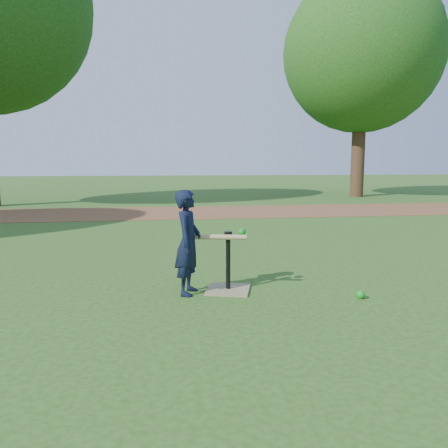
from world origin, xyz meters
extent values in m
plane|color=#285116|center=(0.00, 0.00, 0.00)|extent=(80.00, 80.00, 0.00)
cube|color=brown|center=(0.00, 7.50, 0.01)|extent=(24.00, 3.00, 0.01)
imported|color=black|center=(-0.66, 0.34, 0.52)|extent=(0.35, 0.44, 1.04)
sphere|color=#0D981E|center=(0.98, -0.07, 0.04)|extent=(0.08, 0.08, 0.08)
cube|color=#90845B|center=(-0.25, 0.38, 0.01)|extent=(0.53, 0.53, 0.02)
cylinder|color=black|center=(-0.25, 0.38, 0.30)|extent=(0.05, 0.05, 0.55)
cylinder|color=black|center=(-0.25, 0.38, 0.58)|extent=(0.08, 0.08, 0.06)
cylinder|color=tan|center=(-0.37, 0.36, 0.57)|extent=(0.60, 0.17, 0.05)
sphere|color=tan|center=(-0.67, 0.32, 0.57)|extent=(0.06, 0.06, 0.06)
sphere|color=#0D981E|center=(-0.10, 0.41, 0.60)|extent=(0.08, 0.08, 0.08)
cylinder|color=#382316|center=(6.50, 12.00, 1.71)|extent=(0.50, 0.50, 3.42)
sphere|color=#285B19|center=(6.50, 12.00, 5.30)|extent=(5.80, 5.80, 5.80)
camera|label=1|loc=(-0.90, -3.92, 1.31)|focal=35.00mm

